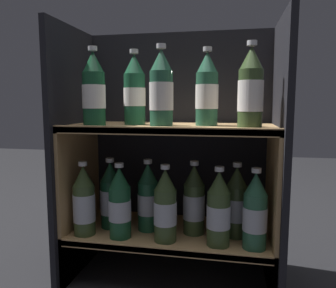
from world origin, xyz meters
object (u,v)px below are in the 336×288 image
(bottle_upper_back_0, at_px, (134,91))
(bottle_lower_back_1, at_px, (148,199))
(bottle_lower_front_4, at_px, (255,213))
(bottle_lower_front_3, at_px, (219,211))
(bottle_lower_back_3, at_px, (236,204))
(bottle_upper_front_0, at_px, (94,91))
(bottle_upper_back_1, at_px, (207,91))
(bottle_lower_front_0, at_px, (84,203))
(bottle_upper_front_2, at_px, (251,90))
(bottle_lower_back_2, at_px, (194,202))
(bottle_lower_back_0, at_px, (111,197))
(bottle_lower_front_2, at_px, (164,207))
(bottle_upper_front_1, at_px, (161,91))
(bottle_lower_front_1, at_px, (120,204))

(bottle_upper_back_0, relative_size, bottle_lower_back_1, 1.00)
(bottle_lower_front_4, height_order, bottle_lower_back_1, same)
(bottle_lower_front_3, xyz_separation_m, bottle_lower_back_3, (0.05, 0.08, -0.00))
(bottle_lower_back_3, bearing_deg, bottle_upper_front_0, -169.84)
(bottle_lower_back_3, bearing_deg, bottle_upper_back_1, -180.00)
(bottle_lower_front_0, bearing_deg, bottle_upper_back_1, 11.56)
(bottle_upper_front_2, bearing_deg, bottle_lower_front_4, 0.00)
(bottle_lower_back_2, xyz_separation_m, bottle_lower_back_3, (0.14, 0.00, 0.00))
(bottle_lower_back_0, height_order, bottle_lower_back_1, same)
(bottle_lower_front_0, height_order, bottle_lower_front_3, same)
(bottle_upper_front_0, bearing_deg, bottle_lower_front_0, -180.00)
(bottle_lower_front_2, relative_size, bottle_lower_front_3, 1.00)
(bottle_lower_front_4, bearing_deg, bottle_upper_front_1, 180.00)
(bottle_upper_back_0, xyz_separation_m, bottle_lower_back_2, (0.21, 0.00, -0.37))
(bottle_upper_back_0, xyz_separation_m, bottle_lower_back_0, (-0.09, 0.00, -0.37))
(bottle_lower_front_4, distance_m, bottle_lower_back_0, 0.50)
(bottle_upper_back_0, xyz_separation_m, bottle_lower_back_1, (0.04, 0.00, -0.37))
(bottle_lower_back_1, bearing_deg, bottle_upper_back_1, -0.00)
(bottle_lower_front_1, xyz_separation_m, bottle_lower_back_2, (0.24, 0.08, -0.00))
(bottle_lower_front_0, relative_size, bottle_lower_front_1, 1.00)
(bottle_lower_front_4, bearing_deg, bottle_lower_back_1, 167.07)
(bottle_upper_front_1, xyz_separation_m, bottle_lower_front_4, (0.29, 0.00, -0.37))
(bottle_upper_back_0, height_order, bottle_lower_front_3, bottle_upper_back_0)
(bottle_upper_back_0, bearing_deg, bottle_lower_back_1, 0.00)
(bottle_lower_front_4, bearing_deg, bottle_lower_front_2, 180.00)
(bottle_upper_back_0, bearing_deg, bottle_upper_front_2, -12.26)
(bottle_upper_front_0, height_order, bottle_lower_front_4, bottle_upper_front_0)
(bottle_lower_front_1, height_order, bottle_lower_back_1, same)
(bottle_upper_front_1, bearing_deg, bottle_upper_front_0, 180.00)
(bottle_upper_front_2, distance_m, bottle_lower_front_0, 0.65)
(bottle_upper_front_2, height_order, bottle_lower_front_3, bottle_upper_front_2)
(bottle_lower_front_4, bearing_deg, bottle_upper_back_0, 168.46)
(bottle_upper_back_0, distance_m, bottle_lower_back_2, 0.43)
(bottle_lower_back_1, bearing_deg, bottle_lower_front_2, -47.60)
(bottle_upper_front_2, relative_size, bottle_lower_front_2, 1.00)
(bottle_lower_front_1, bearing_deg, bottle_upper_back_0, 69.65)
(bottle_lower_front_4, distance_m, bottle_lower_back_3, 0.10)
(bottle_upper_front_0, relative_size, bottle_lower_front_1, 1.00)
(bottle_lower_front_4, relative_size, bottle_lower_back_0, 1.00)
(bottle_lower_front_3, bearing_deg, bottle_lower_front_1, -180.00)
(bottle_lower_front_0, bearing_deg, bottle_lower_back_3, 9.24)
(bottle_upper_back_0, xyz_separation_m, bottle_lower_front_4, (0.40, -0.08, -0.37))
(bottle_upper_front_0, bearing_deg, bottle_lower_back_2, 14.53)
(bottle_lower_front_1, relative_size, bottle_lower_back_2, 1.00)
(bottle_lower_front_3, xyz_separation_m, bottle_lower_front_4, (0.11, 0.00, -0.00))
(bottle_upper_back_0, distance_m, bottle_lower_front_1, 0.38)
(bottle_lower_front_0, xyz_separation_m, bottle_lower_back_1, (0.20, 0.08, 0.00))
(bottle_lower_front_0, xyz_separation_m, bottle_lower_back_0, (0.06, 0.08, 0.00))
(bottle_lower_back_2, bearing_deg, bottle_lower_front_3, -43.54)
(bottle_upper_front_1, distance_m, bottle_lower_back_2, 0.39)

